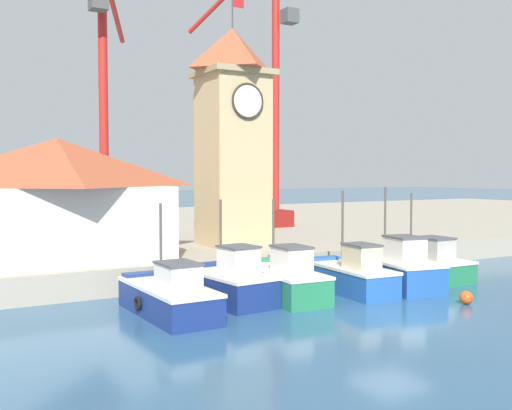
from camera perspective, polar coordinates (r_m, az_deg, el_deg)
ground_plane at (r=22.26m, az=12.63°, el=-10.25°), size 300.00×300.00×0.00m
quay_wharf at (r=46.50m, az=-11.41°, el=-2.57°), size 120.00×40.00×1.17m
fishing_boat_far_left at (r=21.82m, az=-8.30°, el=-8.59°), size 2.18×5.30×3.99m
fishing_boat_left_outer at (r=23.66m, az=-2.60°, el=-7.43°), size 2.51×4.47×4.05m
fishing_boat_left_inner at (r=24.58m, az=2.44°, el=-7.11°), size 2.26×5.26×4.02m
fishing_boat_mid_left at (r=26.01m, az=9.02°, el=-6.62°), size 2.12×4.86×4.34m
fishing_boat_center at (r=27.55m, az=12.96°, el=-5.96°), size 2.95×5.53×4.46m
fishing_boat_mid_right at (r=30.36m, az=15.48°, el=-5.40°), size 2.26×5.28×4.11m
clock_tower at (r=32.60m, az=-2.23°, el=7.02°), size 3.67×3.67×13.30m
warehouse_left at (r=28.44m, az=-18.37°, el=0.67°), size 9.34×7.10×5.49m
port_crane_near at (r=44.21m, az=1.52°, el=7.45°), size 4.62×9.38×20.42m
port_crane_far at (r=38.41m, az=-14.20°, el=6.95°), size 5.23×10.60×16.84m
mooring_buoy at (r=24.89m, az=19.39°, el=-8.32°), size 0.52×0.52×0.52m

